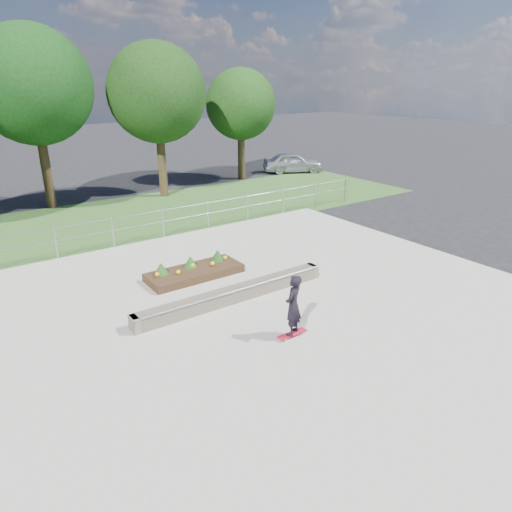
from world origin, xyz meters
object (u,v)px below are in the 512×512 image
(parked_car, at_px, (293,162))
(planter_bed, at_px, (194,270))
(skateboarder, at_px, (293,306))
(grind_ledge, at_px, (234,294))

(parked_car, bearing_deg, planter_bed, 156.18)
(planter_bed, bearing_deg, skateboarder, -87.48)
(grind_ledge, xyz_separation_m, skateboarder, (0.10, -2.42, 0.63))
(planter_bed, xyz_separation_m, parked_car, (13.85, 11.85, 0.43))
(skateboarder, bearing_deg, grind_ledge, 92.39)
(parked_car, bearing_deg, grind_ledge, 161.26)
(grind_ledge, xyz_separation_m, planter_bed, (-0.10, 2.20, -0.02))
(grind_ledge, relative_size, parked_car, 1.52)
(grind_ledge, distance_m, skateboarder, 2.50)
(planter_bed, relative_size, skateboarder, 1.88)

